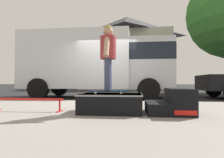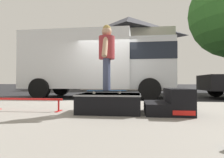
% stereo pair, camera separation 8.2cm
% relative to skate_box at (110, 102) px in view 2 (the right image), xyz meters
% --- Properties ---
extents(ground_plane, '(140.00, 140.00, 0.00)m').
position_rel_skate_box_xyz_m(ground_plane, '(-0.65, 2.85, -0.32)').
color(ground_plane, black).
extents(sidewalk_slab, '(50.00, 5.00, 0.12)m').
position_rel_skate_box_xyz_m(sidewalk_slab, '(-0.65, -0.15, -0.26)').
color(sidewalk_slab, gray).
rests_on(sidewalk_slab, ground).
extents(skate_box, '(1.23, 0.86, 0.37)m').
position_rel_skate_box_xyz_m(skate_box, '(0.00, 0.00, 0.00)').
color(skate_box, black).
rests_on(skate_box, sidewalk_slab).
extents(kicker_ramp, '(0.84, 0.89, 0.48)m').
position_rel_skate_box_xyz_m(kicker_ramp, '(1.19, -0.00, 0.00)').
color(kicker_ramp, black).
rests_on(kicker_ramp, sidewalk_slab).
extents(grind_rail, '(1.58, 0.28, 0.27)m').
position_rel_skate_box_xyz_m(grind_rail, '(-1.78, -0.00, 0.00)').
color(grind_rail, red).
rests_on(grind_rail, sidewalk_slab).
extents(skateboard, '(0.80, 0.33, 0.07)m').
position_rel_skate_box_xyz_m(skateboard, '(-0.06, -0.01, 0.23)').
color(skateboard, navy).
rests_on(skateboard, skate_box).
extents(skater_kid, '(0.32, 0.68, 1.32)m').
position_rel_skate_box_xyz_m(skater_kid, '(-0.06, -0.01, 1.02)').
color(skater_kid, '#3F4766').
rests_on(skater_kid, skateboard).
extents(box_truck, '(6.91, 2.63, 3.05)m').
position_rel_skate_box_xyz_m(box_truck, '(-1.25, 5.05, 1.38)').
color(box_truck, white).
rests_on(box_truck, ground).
extents(house_behind, '(9.54, 8.23, 8.40)m').
position_rel_skate_box_xyz_m(house_behind, '(-0.25, 17.72, 3.92)').
color(house_behind, beige).
rests_on(house_behind, ground).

